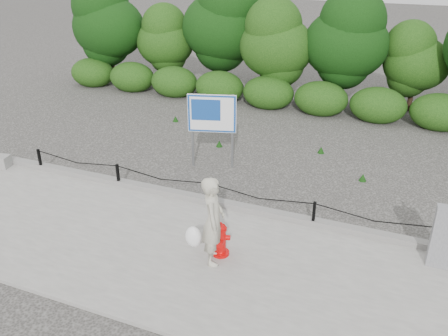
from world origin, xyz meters
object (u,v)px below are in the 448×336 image
pedestrian (212,222)px  advertising_sign (212,117)px  fire_hydrant (221,239)px  utility_cabinet (445,237)px

pedestrian → advertising_sign: bearing=5.5°
fire_hydrant → advertising_sign: (-1.85, 3.82, 1.05)m
pedestrian → advertising_sign: (-1.78, 4.06, 0.52)m
pedestrian → fire_hydrant: bearing=-35.2°
pedestrian → advertising_sign: size_ratio=0.86×
advertising_sign → utility_cabinet: bearing=-39.1°
utility_cabinet → advertising_sign: advertising_sign is taller
utility_cabinet → fire_hydrant: bearing=-163.6°
fire_hydrant → pedestrian: bearing=-122.6°
fire_hydrant → utility_cabinet: (4.01, 1.30, 0.28)m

